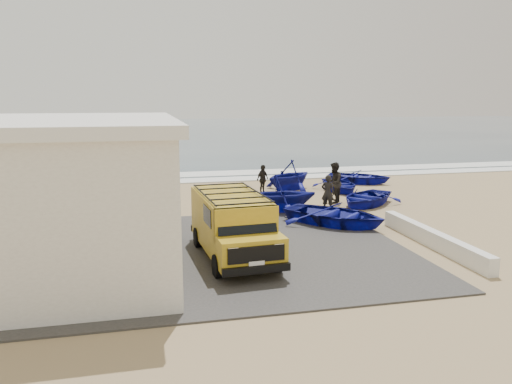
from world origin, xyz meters
TOP-DOWN VIEW (x-y plane):
  - ground at (0.00, 0.00)m, footprint 160.00×160.00m
  - slab at (-2.00, -2.00)m, footprint 12.00×10.00m
  - ocean at (0.00, 56.00)m, footprint 180.00×88.00m
  - surf_line at (0.00, 12.00)m, footprint 180.00×1.60m
  - surf_wash at (0.00, 14.50)m, footprint 180.00×2.20m
  - building at (-7.50, -2.00)m, footprint 8.40×9.40m
  - parapet at (5.00, -3.00)m, footprint 0.35×6.00m
  - van at (-1.65, -2.62)m, footprint 2.17×4.82m
  - boat_near_left at (2.89, 0.37)m, footprint 4.85×4.93m
  - boat_near_right at (5.66, 3.49)m, footprint 4.30×4.17m
  - boat_mid_left at (1.43, 2.96)m, footprint 3.20×2.80m
  - boat_mid_right at (5.84, 7.06)m, footprint 2.42×3.31m
  - boat_far_left at (3.30, 7.85)m, footprint 4.07×3.94m
  - boat_far_right at (7.90, 9.12)m, footprint 4.35×4.06m
  - fisherman_front at (3.54, 2.82)m, footprint 0.69×0.65m
  - fisherman_middle at (4.43, 4.36)m, footprint 1.10×1.17m
  - fisherman_back at (1.72, 7.29)m, footprint 0.92×0.84m

SIDE VIEW (x-z plane):
  - ground at x=0.00m, z-range 0.00..0.00m
  - ocean at x=0.00m, z-range 0.00..0.01m
  - surf_wash at x=0.00m, z-range 0.00..0.04m
  - slab at x=-2.00m, z-range 0.00..0.05m
  - surf_line at x=0.00m, z-range 0.00..0.06m
  - parapet at x=5.00m, z-range 0.00..0.55m
  - boat_mid_right at x=5.84m, z-range 0.00..0.67m
  - boat_near_right at x=5.66m, z-range 0.00..0.73m
  - boat_far_right at x=7.90m, z-range 0.00..0.73m
  - boat_near_left at x=2.89m, z-range 0.00..0.84m
  - fisherman_back at x=1.72m, z-range 0.00..1.50m
  - fisherman_front at x=3.54m, z-range 0.00..1.59m
  - boat_mid_left at x=1.43m, z-range 0.00..1.63m
  - boat_far_left at x=3.30m, z-range 0.00..1.64m
  - fisherman_middle at x=4.43m, z-range 0.00..1.91m
  - van at x=-1.65m, z-range 0.08..2.09m
  - building at x=-7.50m, z-range 0.01..4.31m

